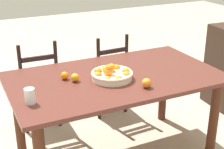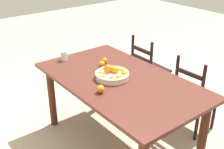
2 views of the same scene
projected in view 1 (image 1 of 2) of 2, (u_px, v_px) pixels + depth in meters
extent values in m
cube|color=#51261F|center=(115.00, 78.00, 2.77)|extent=(1.72, 0.99, 0.03)
cylinder|color=#4A2416|center=(213.00, 120.00, 2.90)|extent=(0.08, 0.08, 0.75)
cylinder|color=#4A2416|center=(18.00, 118.00, 2.94)|extent=(0.08, 0.08, 0.75)
cylinder|color=#4A2416|center=(163.00, 87.00, 3.54)|extent=(0.08, 0.08, 0.75)
cube|color=black|center=(106.00, 75.00, 3.73)|extent=(0.40, 0.40, 0.03)
cylinder|color=black|center=(112.00, 85.00, 4.02)|extent=(0.04, 0.04, 0.41)
cylinder|color=black|center=(87.00, 90.00, 3.88)|extent=(0.04, 0.04, 0.41)
cylinder|color=black|center=(126.00, 95.00, 3.75)|extent=(0.04, 0.04, 0.41)
cylinder|color=black|center=(99.00, 101.00, 3.61)|extent=(0.04, 0.04, 0.41)
cylinder|color=black|center=(126.00, 56.00, 3.58)|extent=(0.04, 0.04, 0.47)
cylinder|color=black|center=(98.00, 61.00, 3.43)|extent=(0.04, 0.04, 0.47)
cube|color=black|center=(113.00, 62.00, 3.52)|extent=(0.30, 0.04, 0.04)
cube|color=black|center=(113.00, 51.00, 3.47)|extent=(0.30, 0.04, 0.04)
cube|color=black|center=(37.00, 82.00, 3.45)|extent=(0.41, 0.41, 0.03)
cylinder|color=black|center=(50.00, 93.00, 3.75)|extent=(0.04, 0.04, 0.44)
cylinder|color=black|center=(19.00, 99.00, 3.62)|extent=(0.04, 0.04, 0.44)
cylinder|color=black|center=(59.00, 106.00, 3.46)|extent=(0.04, 0.04, 0.44)
cylinder|color=black|center=(25.00, 113.00, 3.33)|extent=(0.04, 0.04, 0.44)
cylinder|color=black|center=(56.00, 63.00, 3.28)|extent=(0.04, 0.04, 0.45)
cylinder|color=black|center=(20.00, 68.00, 3.15)|extent=(0.04, 0.04, 0.45)
cube|color=black|center=(39.00, 69.00, 3.23)|extent=(0.31, 0.03, 0.04)
cube|color=black|center=(38.00, 58.00, 3.19)|extent=(0.31, 0.03, 0.04)
cylinder|color=white|center=(112.00, 76.00, 2.69)|extent=(0.32, 0.32, 0.05)
torus|color=white|center=(112.00, 73.00, 2.68)|extent=(0.33, 0.33, 0.02)
sphere|color=orange|center=(126.00, 72.00, 2.72)|extent=(0.07, 0.07, 0.07)
sphere|color=orange|center=(116.00, 69.00, 2.79)|extent=(0.07, 0.07, 0.07)
sphere|color=orange|center=(106.00, 69.00, 2.78)|extent=(0.07, 0.07, 0.07)
sphere|color=orange|center=(98.00, 72.00, 2.71)|extent=(0.07, 0.07, 0.07)
sphere|color=orange|center=(98.00, 76.00, 2.64)|extent=(0.07, 0.07, 0.07)
sphere|color=orange|center=(107.00, 80.00, 2.58)|extent=(0.06, 0.06, 0.06)
sphere|color=orange|center=(119.00, 80.00, 2.58)|extent=(0.06, 0.06, 0.06)
sphere|color=orange|center=(127.00, 76.00, 2.66)|extent=(0.07, 0.07, 0.07)
sphere|color=orange|center=(109.00, 69.00, 2.63)|extent=(0.07, 0.07, 0.07)
sphere|color=orange|center=(111.00, 68.00, 2.70)|extent=(0.07, 0.07, 0.07)
sphere|color=orange|center=(108.00, 71.00, 2.63)|extent=(0.07, 0.07, 0.07)
sphere|color=orange|center=(106.00, 70.00, 2.66)|extent=(0.06, 0.06, 0.06)
sphere|color=orange|center=(65.00, 76.00, 2.68)|extent=(0.06, 0.06, 0.06)
sphere|color=orange|center=(75.00, 78.00, 2.64)|extent=(0.07, 0.07, 0.07)
sphere|color=orange|center=(147.00, 83.00, 2.53)|extent=(0.07, 0.07, 0.07)
cylinder|color=silver|center=(30.00, 96.00, 2.28)|extent=(0.07, 0.07, 0.11)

